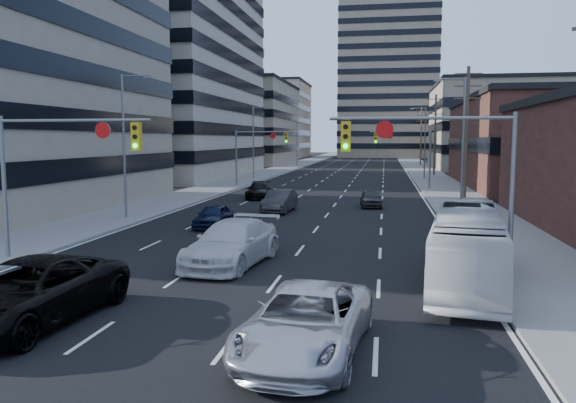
% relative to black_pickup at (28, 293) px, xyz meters
% --- Properties ---
extents(ground, '(400.00, 400.00, 0.00)m').
position_rel_black_pickup_xyz_m(ground, '(4.02, -0.71, -0.88)').
color(ground, black).
rests_on(ground, ground).
extents(road_surface, '(18.00, 300.00, 0.02)m').
position_rel_black_pickup_xyz_m(road_surface, '(4.02, 129.29, -0.87)').
color(road_surface, black).
rests_on(road_surface, ground).
extents(sidewalk_left, '(5.00, 300.00, 0.15)m').
position_rel_black_pickup_xyz_m(sidewalk_left, '(-7.48, 129.29, -0.81)').
color(sidewalk_left, slate).
rests_on(sidewalk_left, ground).
extents(sidewalk_right, '(5.00, 300.00, 0.15)m').
position_rel_black_pickup_xyz_m(sidewalk_right, '(15.52, 129.29, -0.81)').
color(sidewalk_right, slate).
rests_on(sidewalk_right, ground).
extents(office_left_mid, '(26.00, 34.00, 28.00)m').
position_rel_black_pickup_xyz_m(office_left_mid, '(-22.98, 59.29, 13.12)').
color(office_left_mid, '#ADA089').
rests_on(office_left_mid, ground).
extents(office_left_far, '(20.00, 30.00, 16.00)m').
position_rel_black_pickup_xyz_m(office_left_far, '(-19.98, 99.29, 7.12)').
color(office_left_far, gray).
rests_on(office_left_far, ground).
extents(storefront_right_mid, '(20.00, 30.00, 9.00)m').
position_rel_black_pickup_xyz_m(storefront_right_mid, '(28.02, 49.29, 3.62)').
color(storefront_right_mid, '#472119').
rests_on(storefront_right_mid, ground).
extents(office_right_far, '(22.00, 28.00, 14.00)m').
position_rel_black_pickup_xyz_m(office_right_far, '(29.02, 87.29, 6.12)').
color(office_right_far, gray).
rests_on(office_right_far, ground).
extents(apartment_tower, '(26.00, 26.00, 58.00)m').
position_rel_black_pickup_xyz_m(apartment_tower, '(10.02, 149.29, 28.12)').
color(apartment_tower, gray).
rests_on(apartment_tower, ground).
extents(bg_block_left, '(24.00, 24.00, 20.00)m').
position_rel_black_pickup_xyz_m(bg_block_left, '(-23.98, 139.29, 9.12)').
color(bg_block_left, '#ADA089').
rests_on(bg_block_left, ground).
extents(bg_block_right, '(22.00, 22.00, 12.00)m').
position_rel_black_pickup_xyz_m(bg_block_right, '(36.02, 129.29, 5.12)').
color(bg_block_right, gray).
rests_on(bg_block_right, ground).
extents(signal_near_left, '(6.59, 0.33, 6.00)m').
position_rel_black_pickup_xyz_m(signal_near_left, '(-3.44, 7.29, 3.44)').
color(signal_near_left, slate).
rests_on(signal_near_left, ground).
extents(signal_near_right, '(6.59, 0.33, 6.00)m').
position_rel_black_pickup_xyz_m(signal_near_right, '(11.47, 7.29, 3.44)').
color(signal_near_right, slate).
rests_on(signal_near_right, ground).
extents(signal_far_left, '(6.09, 0.33, 6.00)m').
position_rel_black_pickup_xyz_m(signal_far_left, '(-3.67, 44.29, 3.42)').
color(signal_far_left, slate).
rests_on(signal_far_left, ground).
extents(signal_far_right, '(6.09, 0.33, 6.00)m').
position_rel_black_pickup_xyz_m(signal_far_right, '(11.70, 44.29, 3.42)').
color(signal_far_right, slate).
rests_on(signal_far_right, ground).
extents(utility_pole_block, '(2.20, 0.28, 11.00)m').
position_rel_black_pickup_xyz_m(utility_pole_block, '(16.22, 35.29, 4.89)').
color(utility_pole_block, '#4C3D2D').
rests_on(utility_pole_block, ground).
extents(utility_pole_midblock, '(2.20, 0.28, 11.00)m').
position_rel_black_pickup_xyz_m(utility_pole_midblock, '(16.22, 65.29, 4.89)').
color(utility_pole_midblock, '#4C3D2D').
rests_on(utility_pole_midblock, ground).
extents(utility_pole_distant, '(2.20, 0.28, 11.00)m').
position_rel_black_pickup_xyz_m(utility_pole_distant, '(16.22, 95.29, 4.89)').
color(utility_pole_distant, '#4C3D2D').
rests_on(utility_pole_distant, ground).
extents(streetlight_left_near, '(2.03, 0.22, 9.00)m').
position_rel_black_pickup_xyz_m(streetlight_left_near, '(-6.32, 19.29, 4.17)').
color(streetlight_left_near, slate).
rests_on(streetlight_left_near, ground).
extents(streetlight_left_mid, '(2.03, 0.22, 9.00)m').
position_rel_black_pickup_xyz_m(streetlight_left_mid, '(-6.32, 54.29, 4.17)').
color(streetlight_left_mid, slate).
rests_on(streetlight_left_mid, ground).
extents(streetlight_left_far, '(2.03, 0.22, 9.00)m').
position_rel_black_pickup_xyz_m(streetlight_left_far, '(-6.32, 89.29, 4.17)').
color(streetlight_left_far, slate).
rests_on(streetlight_left_far, ground).
extents(streetlight_right_near, '(2.03, 0.22, 9.00)m').
position_rel_black_pickup_xyz_m(streetlight_right_near, '(14.36, 24.29, 4.17)').
color(streetlight_right_near, slate).
rests_on(streetlight_right_near, ground).
extents(streetlight_right_far, '(2.03, 0.22, 9.00)m').
position_rel_black_pickup_xyz_m(streetlight_right_far, '(14.36, 59.29, 4.17)').
color(streetlight_right_far, slate).
rests_on(streetlight_right_far, ground).
extents(black_pickup, '(3.46, 6.58, 1.76)m').
position_rel_black_pickup_xyz_m(black_pickup, '(0.00, 0.00, 0.00)').
color(black_pickup, black).
rests_on(black_pickup, ground).
extents(white_van, '(3.27, 6.36, 1.76)m').
position_rel_black_pickup_xyz_m(white_van, '(3.54, 8.03, -0.00)').
color(white_van, silver).
rests_on(white_van, ground).
extents(silver_suv, '(3.09, 5.80, 1.55)m').
position_rel_black_pickup_xyz_m(silver_suv, '(7.79, -0.80, -0.11)').
color(silver_suv, silver).
rests_on(silver_suv, ground).
extents(transit_bus, '(3.52, 9.83, 2.68)m').
position_rel_black_pickup_xyz_m(transit_bus, '(12.42, 6.33, 0.46)').
color(transit_bus, silver).
rests_on(transit_bus, ground).
extents(sedan_blue, '(1.63, 3.91, 1.32)m').
position_rel_black_pickup_xyz_m(sedan_blue, '(-0.09, 17.17, -0.22)').
color(sedan_blue, black).
rests_on(sedan_blue, ground).
extents(sedan_grey_center, '(1.91, 4.73, 1.53)m').
position_rel_black_pickup_xyz_m(sedan_grey_center, '(2.42, 24.43, -0.12)').
color(sedan_grey_center, '#2C2D2F').
rests_on(sedan_grey_center, ground).
extents(sedan_black_far, '(2.43, 4.91, 1.37)m').
position_rel_black_pickup_xyz_m(sedan_black_far, '(-0.97, 32.90, -0.20)').
color(sedan_black_far, black).
rests_on(sedan_black_far, ground).
extents(sedan_grey_right, '(1.83, 3.97, 1.32)m').
position_rel_black_pickup_xyz_m(sedan_grey_right, '(8.60, 28.56, -0.22)').
color(sedan_grey_right, '#303033').
rests_on(sedan_grey_right, ground).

